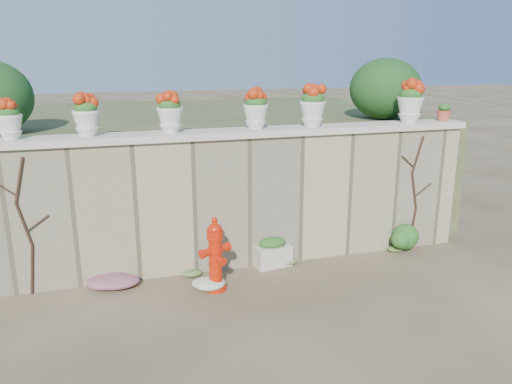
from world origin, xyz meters
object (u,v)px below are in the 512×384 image
object	(u,v)px
fire_hydrant	(215,254)
terracotta_pot	(444,113)
planter_box	(272,253)
urn_pot_0	(9,120)

from	to	relation	value
fire_hydrant	terracotta_pot	size ratio (longest dim) A/B	3.78
planter_box	terracotta_pot	distance (m)	3.66
fire_hydrant	terracotta_pot	xyz separation A→B (m)	(4.05, 0.81, 1.70)
fire_hydrant	urn_pot_0	size ratio (longest dim) A/B	2.03
fire_hydrant	terracotta_pot	world-z (taller)	terracotta_pot
planter_box	urn_pot_0	xyz separation A→B (m)	(-3.49, 0.25, 2.14)
planter_box	terracotta_pot	xyz separation A→B (m)	(3.04, 0.25, 2.02)
urn_pot_0	terracotta_pot	size ratio (longest dim) A/B	1.86
urn_pot_0	fire_hydrant	bearing A→B (deg)	-18.02
fire_hydrant	urn_pot_0	bearing A→B (deg)	139.09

